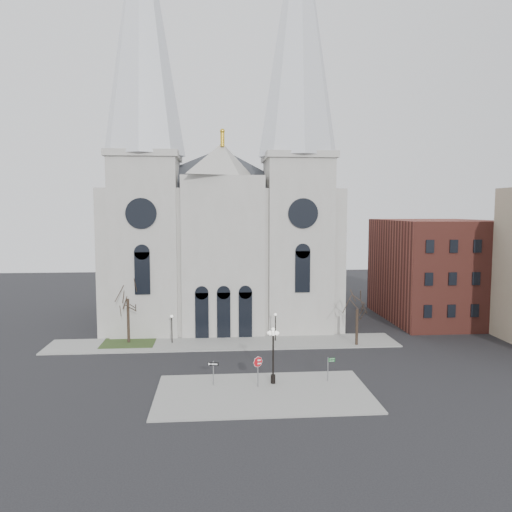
{
  "coord_description": "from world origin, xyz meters",
  "views": [
    {
      "loc": [
        -0.89,
        -45.41,
        15.44
      ],
      "look_at": [
        3.43,
        8.0,
        10.45
      ],
      "focal_mm": 35.0,
      "sensor_mm": 36.0,
      "label": 1
    }
  ],
  "objects": [
    {
      "name": "tree_right",
      "position": [
        15.0,
        9.0,
        4.47
      ],
      "size": [
        3.2,
        3.2,
        6.0
      ],
      "color": "black",
      "rests_on": "ground"
    },
    {
      "name": "one_way_sign",
      "position": [
        -1.18,
        -2.89,
        1.6
      ],
      "size": [
        0.94,
        0.18,
        2.15
      ],
      "rotation": [
        0.0,
        0.0,
        -0.15
      ],
      "color": "slate",
      "rests_on": "sidewalk_near"
    },
    {
      "name": "globe_lamp",
      "position": [
        4.07,
        -2.83,
        3.29
      ],
      "size": [
        1.15,
        1.15,
        5.01
      ],
      "rotation": [
        0.0,
        0.0,
        -0.07
      ],
      "color": "black",
      "rests_on": "sidewalk_near"
    },
    {
      "name": "ped_lamp_right",
      "position": [
        6.0,
        11.5,
        2.33
      ],
      "size": [
        0.32,
        0.32,
        3.26
      ],
      "color": "black",
      "rests_on": "sidewalk_far"
    },
    {
      "name": "stop_sign",
      "position": [
        2.66,
        -3.57,
        2.05
      ],
      "size": [
        0.96,
        0.19,
        2.7
      ],
      "rotation": [
        0.0,
        0.0,
        0.16
      ],
      "color": "slate",
      "rests_on": "sidewalk_near"
    },
    {
      "name": "ped_lamp_left",
      "position": [
        -6.0,
        11.5,
        2.33
      ],
      "size": [
        0.32,
        0.32,
        3.26
      ],
      "color": "black",
      "rests_on": "sidewalk_far"
    },
    {
      "name": "sidewalk_far",
      "position": [
        0.0,
        11.0,
        0.07
      ],
      "size": [
        40.0,
        6.0,
        0.14
      ],
      "primitive_type": "cube",
      "color": "gray",
      "rests_on": "ground"
    },
    {
      "name": "grass_patch",
      "position": [
        -11.0,
        12.0,
        0.09
      ],
      "size": [
        6.0,
        5.0,
        0.18
      ],
      "primitive_type": "cube",
      "color": "#29401B",
      "rests_on": "ground"
    },
    {
      "name": "tree_left",
      "position": [
        -11.0,
        12.0,
        5.58
      ],
      "size": [
        3.2,
        3.2,
        7.5
      ],
      "color": "black",
      "rests_on": "ground"
    },
    {
      "name": "street_name_sign",
      "position": [
        9.1,
        -2.65,
        1.43
      ],
      "size": [
        0.69,
        0.15,
        2.17
      ],
      "rotation": [
        0.0,
        0.0,
        0.14
      ],
      "color": "slate",
      "rests_on": "sidewalk_near"
    },
    {
      "name": "sidewalk_near",
      "position": [
        3.0,
        -5.0,
        0.07
      ],
      "size": [
        18.0,
        10.0,
        0.14
      ],
      "primitive_type": "cube",
      "color": "gray",
      "rests_on": "ground"
    },
    {
      "name": "cathedral",
      "position": [
        0.0,
        22.86,
        18.48
      ],
      "size": [
        33.0,
        26.66,
        54.0
      ],
      "color": "#A4A299",
      "rests_on": "ground"
    },
    {
      "name": "bg_building_brick",
      "position": [
        30.0,
        22.0,
        7.0
      ],
      "size": [
        14.0,
        18.0,
        14.0
      ],
      "primitive_type": "cube",
      "color": "brown",
      "rests_on": "ground"
    },
    {
      "name": "ground",
      "position": [
        0.0,
        0.0,
        0.0
      ],
      "size": [
        160.0,
        160.0,
        0.0
      ],
      "primitive_type": "plane",
      "color": "black",
      "rests_on": "ground"
    }
  ]
}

